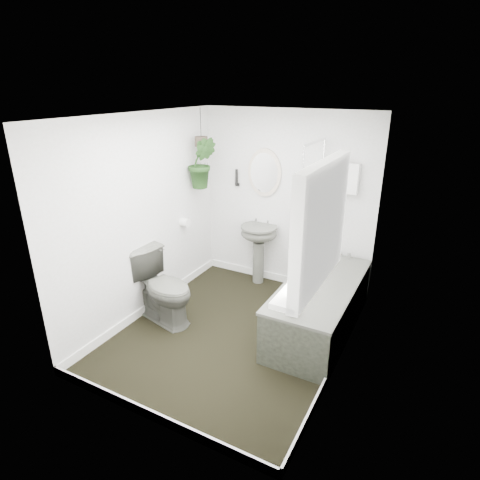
% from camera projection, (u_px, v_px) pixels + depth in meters
% --- Properties ---
extents(floor, '(2.30, 2.80, 0.02)m').
position_uv_depth(floor, '(234.00, 333.00, 4.43)').
color(floor, black).
rests_on(floor, ground).
extents(ceiling, '(2.30, 2.80, 0.02)m').
position_uv_depth(ceiling, '(232.00, 114.00, 3.58)').
color(ceiling, white).
rests_on(ceiling, ground).
extents(wall_back, '(2.30, 0.02, 2.30)m').
position_uv_depth(wall_back, '(286.00, 201.00, 5.16)').
color(wall_back, silver).
rests_on(wall_back, ground).
extents(wall_front, '(2.30, 0.02, 2.30)m').
position_uv_depth(wall_front, '(137.00, 297.00, 2.85)').
color(wall_front, silver).
rests_on(wall_front, ground).
extents(wall_left, '(0.02, 2.80, 2.30)m').
position_uv_depth(wall_left, '(143.00, 218.00, 4.52)').
color(wall_left, silver).
rests_on(wall_left, ground).
extents(wall_right, '(0.02, 2.80, 2.30)m').
position_uv_depth(wall_right, '(349.00, 258.00, 3.50)').
color(wall_right, silver).
rests_on(wall_right, ground).
extents(skirting, '(2.30, 2.80, 0.10)m').
position_uv_depth(skirting, '(234.00, 329.00, 4.41)').
color(skirting, white).
rests_on(skirting, floor).
extents(bathtub, '(0.72, 1.72, 0.58)m').
position_uv_depth(bathtub, '(320.00, 307.00, 4.38)').
color(bathtub, '#51524A').
rests_on(bathtub, floor).
extents(bath_screen, '(0.04, 0.72, 1.40)m').
position_uv_depth(bath_screen, '(311.00, 205.00, 4.57)').
color(bath_screen, silver).
rests_on(bath_screen, bathtub).
extents(shower_box, '(0.20, 0.10, 0.35)m').
position_uv_depth(shower_box, '(350.00, 178.00, 4.61)').
color(shower_box, white).
rests_on(shower_box, wall_back).
extents(oval_mirror, '(0.46, 0.03, 0.62)m').
position_uv_depth(oval_mirror, '(264.00, 173.00, 5.13)').
color(oval_mirror, beige).
rests_on(oval_mirror, wall_back).
extents(wall_sconce, '(0.04, 0.04, 0.22)m').
position_uv_depth(wall_sconce, '(237.00, 177.00, 5.34)').
color(wall_sconce, black).
rests_on(wall_sconce, wall_back).
extents(toilet_roll_holder, '(0.11, 0.11, 0.11)m').
position_uv_depth(toilet_roll_holder, '(185.00, 222.00, 5.15)').
color(toilet_roll_holder, white).
rests_on(toilet_roll_holder, wall_left).
extents(window_recess, '(0.08, 1.00, 0.90)m').
position_uv_depth(window_recess, '(321.00, 226.00, 2.77)').
color(window_recess, white).
rests_on(window_recess, wall_right).
extents(window_sill, '(0.18, 1.00, 0.04)m').
position_uv_depth(window_sill, '(308.00, 278.00, 2.95)').
color(window_sill, white).
rests_on(window_sill, wall_right).
extents(window_blinds, '(0.01, 0.86, 0.76)m').
position_uv_depth(window_blinds, '(315.00, 225.00, 2.79)').
color(window_blinds, white).
rests_on(window_blinds, wall_right).
extents(toilet, '(0.90, 0.65, 0.84)m').
position_uv_depth(toilet, '(163.00, 287.00, 4.54)').
color(toilet, '#51524A').
rests_on(toilet, floor).
extents(pedestal_sink, '(0.57, 0.52, 0.82)m').
position_uv_depth(pedestal_sink, '(258.00, 254.00, 5.43)').
color(pedestal_sink, '#51524A').
rests_on(pedestal_sink, floor).
extents(sill_plant, '(0.27, 0.25, 0.26)m').
position_uv_depth(sill_plant, '(315.00, 245.00, 3.17)').
color(sill_plant, black).
rests_on(sill_plant, window_sill).
extents(hanging_plant, '(0.45, 0.43, 0.65)m').
position_uv_depth(hanging_plant, '(202.00, 163.00, 5.03)').
color(hanging_plant, black).
rests_on(hanging_plant, ceiling).
extents(soap_bottle, '(0.10, 0.10, 0.20)m').
position_uv_depth(soap_bottle, '(292.00, 305.00, 3.66)').
color(soap_bottle, '#332F2F').
rests_on(soap_bottle, bathtub).
extents(hanging_pot, '(0.16, 0.16, 0.12)m').
position_uv_depth(hanging_pot, '(201.00, 141.00, 4.94)').
color(hanging_pot, '#3B3127').
rests_on(hanging_pot, ceiling).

